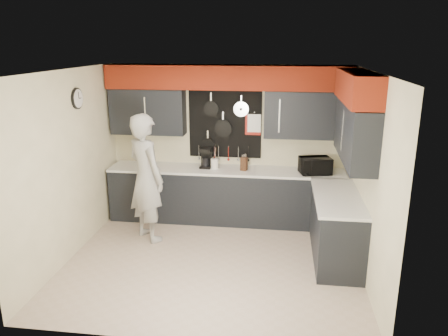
# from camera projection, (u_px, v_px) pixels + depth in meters

# --- Properties ---
(ground) EXTENTS (4.00, 4.00, 0.00)m
(ground) POSITION_uv_depth(u_px,v_px,m) (213.00, 261.00, 6.11)
(ground) COLOR #C0A995
(ground) RESTS_ON ground
(back_wall_assembly) EXTENTS (4.00, 0.36, 2.60)m
(back_wall_assembly) POSITION_uv_depth(u_px,v_px,m) (228.00, 102.00, 7.07)
(back_wall_assembly) COLOR #F3E8BC
(back_wall_assembly) RESTS_ON ground
(right_wall_assembly) EXTENTS (0.36, 3.50, 2.60)m
(right_wall_assembly) POSITION_uv_depth(u_px,v_px,m) (357.00, 123.00, 5.58)
(right_wall_assembly) COLOR #F3E8BC
(right_wall_assembly) RESTS_ON ground
(left_wall_assembly) EXTENTS (0.05, 3.50, 2.60)m
(left_wall_assembly) POSITION_uv_depth(u_px,v_px,m) (69.00, 164.00, 6.01)
(left_wall_assembly) COLOR #F3E8BC
(left_wall_assembly) RESTS_ON ground
(base_cabinets) EXTENTS (3.95, 2.20, 0.92)m
(base_cabinets) POSITION_uv_depth(u_px,v_px,m) (254.00, 203.00, 7.00)
(base_cabinets) COLOR black
(base_cabinets) RESTS_ON ground
(microwave) EXTENTS (0.54, 0.43, 0.26)m
(microwave) POSITION_uv_depth(u_px,v_px,m) (315.00, 166.00, 6.94)
(microwave) COLOR black
(microwave) RESTS_ON base_cabinets
(knife_block) EXTENTS (0.12, 0.12, 0.22)m
(knife_block) POSITION_uv_depth(u_px,v_px,m) (244.00, 164.00, 7.13)
(knife_block) COLOR #321A10
(knife_block) RESTS_ON base_cabinets
(utensil_crock) EXTENTS (0.13, 0.13, 0.17)m
(utensil_crock) POSITION_uv_depth(u_px,v_px,m) (215.00, 163.00, 7.24)
(utensil_crock) COLOR white
(utensil_crock) RESTS_ON base_cabinets
(coffee_maker) EXTENTS (0.19, 0.23, 0.34)m
(coffee_maker) POSITION_uv_depth(u_px,v_px,m) (206.00, 157.00, 7.29)
(coffee_maker) COLOR black
(coffee_maker) RESTS_ON base_cabinets
(person) EXTENTS (0.85, 0.82, 1.96)m
(person) POSITION_uv_depth(u_px,v_px,m) (146.00, 178.00, 6.56)
(person) COLOR #999896
(person) RESTS_ON ground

